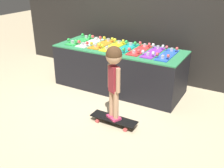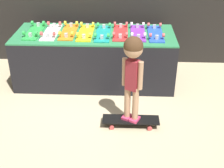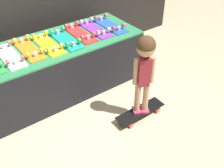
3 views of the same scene
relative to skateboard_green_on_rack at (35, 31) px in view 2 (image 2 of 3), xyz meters
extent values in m
plane|color=beige|center=(0.82, -0.51, -0.73)|extent=(16.00, 16.00, 0.00)
cube|color=black|center=(0.82, -0.02, -0.39)|extent=(2.15, 0.84, 0.69)
cube|color=#2D7F4C|center=(0.82, -0.02, -0.03)|extent=(2.15, 0.84, 0.02)
cube|color=green|center=(0.00, 0.00, -0.01)|extent=(0.19, 0.63, 0.01)
cube|color=#B7B7BC|center=(0.00, 0.21, 0.02)|extent=(0.04, 0.04, 0.05)
cylinder|color=green|center=(0.08, 0.21, 0.05)|extent=(0.03, 0.05, 0.05)
cylinder|color=green|center=(-0.08, 0.21, 0.05)|extent=(0.03, 0.05, 0.05)
cube|color=#B7B7BC|center=(0.00, -0.21, 0.02)|extent=(0.04, 0.04, 0.05)
cylinder|color=green|center=(0.08, -0.21, 0.05)|extent=(0.03, 0.05, 0.05)
cylinder|color=green|center=(-0.08, -0.21, 0.05)|extent=(0.03, 0.05, 0.05)
cube|color=white|center=(0.23, -0.02, -0.01)|extent=(0.19, 0.63, 0.01)
cube|color=#B7B7BC|center=(0.23, 0.19, 0.02)|extent=(0.04, 0.04, 0.05)
cylinder|color=#D84C4C|center=(0.31, 0.19, 0.05)|extent=(0.03, 0.05, 0.05)
cylinder|color=#D84C4C|center=(0.15, 0.19, 0.05)|extent=(0.03, 0.05, 0.05)
cube|color=#B7B7BC|center=(0.23, -0.22, 0.02)|extent=(0.04, 0.04, 0.05)
cylinder|color=#D84C4C|center=(0.31, -0.22, 0.05)|extent=(0.03, 0.05, 0.05)
cylinder|color=#D84C4C|center=(0.15, -0.22, 0.05)|extent=(0.03, 0.05, 0.05)
cube|color=orange|center=(0.47, 0.01, -0.01)|extent=(0.19, 0.63, 0.01)
cube|color=#B7B7BC|center=(0.47, 0.22, 0.02)|extent=(0.04, 0.04, 0.05)
cylinder|color=yellow|center=(0.55, 0.22, 0.05)|extent=(0.03, 0.05, 0.05)
cylinder|color=yellow|center=(0.38, 0.22, 0.05)|extent=(0.03, 0.05, 0.05)
cube|color=#B7B7BC|center=(0.47, -0.20, 0.02)|extent=(0.04, 0.04, 0.05)
cylinder|color=yellow|center=(0.55, -0.20, 0.05)|extent=(0.03, 0.05, 0.05)
cylinder|color=yellow|center=(0.38, -0.20, 0.05)|extent=(0.03, 0.05, 0.05)
cube|color=yellow|center=(0.70, -0.02, -0.01)|extent=(0.19, 0.63, 0.01)
cube|color=#B7B7BC|center=(0.70, 0.19, 0.02)|extent=(0.04, 0.04, 0.05)
cylinder|color=yellow|center=(0.78, 0.19, 0.05)|extent=(0.03, 0.05, 0.05)
cylinder|color=yellow|center=(0.62, 0.19, 0.05)|extent=(0.03, 0.05, 0.05)
cube|color=#B7B7BC|center=(0.70, -0.23, 0.02)|extent=(0.04, 0.04, 0.05)
cylinder|color=yellow|center=(0.78, -0.23, 0.05)|extent=(0.03, 0.05, 0.05)
cylinder|color=yellow|center=(0.62, -0.23, 0.05)|extent=(0.03, 0.05, 0.05)
cube|color=teal|center=(0.93, -0.04, -0.01)|extent=(0.19, 0.63, 0.01)
cube|color=#B7B7BC|center=(0.93, 0.17, 0.02)|extent=(0.04, 0.04, 0.05)
cylinder|color=green|center=(1.01, 0.17, 0.05)|extent=(0.03, 0.05, 0.05)
cylinder|color=green|center=(0.85, 0.17, 0.05)|extent=(0.03, 0.05, 0.05)
cube|color=#B7B7BC|center=(0.93, -0.25, 0.02)|extent=(0.04, 0.04, 0.05)
cylinder|color=green|center=(1.01, -0.25, 0.05)|extent=(0.03, 0.05, 0.05)
cylinder|color=green|center=(0.85, -0.25, 0.05)|extent=(0.03, 0.05, 0.05)
cube|color=red|center=(1.17, 0.01, -0.01)|extent=(0.19, 0.63, 0.01)
cube|color=#B7B7BC|center=(1.17, 0.21, 0.02)|extent=(0.04, 0.04, 0.05)
cylinder|color=#D84C4C|center=(1.25, 0.21, 0.05)|extent=(0.03, 0.05, 0.05)
cylinder|color=#D84C4C|center=(1.08, 0.21, 0.05)|extent=(0.03, 0.05, 0.05)
cube|color=#B7B7BC|center=(1.17, -0.20, 0.02)|extent=(0.04, 0.04, 0.05)
cylinder|color=#D84C4C|center=(1.25, -0.20, 0.05)|extent=(0.03, 0.05, 0.05)
cylinder|color=#D84C4C|center=(1.08, -0.20, 0.05)|extent=(0.03, 0.05, 0.05)
cube|color=purple|center=(1.40, 0.00, -0.01)|extent=(0.19, 0.63, 0.01)
cube|color=#B7B7BC|center=(1.40, 0.21, 0.02)|extent=(0.04, 0.04, 0.05)
cylinder|color=white|center=(1.48, 0.21, 0.05)|extent=(0.03, 0.05, 0.05)
cylinder|color=white|center=(1.32, 0.21, 0.05)|extent=(0.03, 0.05, 0.05)
cube|color=#B7B7BC|center=(1.40, -0.21, 0.02)|extent=(0.04, 0.04, 0.05)
cylinder|color=white|center=(1.48, -0.21, 0.05)|extent=(0.03, 0.05, 0.05)
cylinder|color=white|center=(1.32, -0.21, 0.05)|extent=(0.03, 0.05, 0.05)
cube|color=blue|center=(1.63, -0.01, -0.01)|extent=(0.19, 0.63, 0.01)
cube|color=#B7B7BC|center=(1.63, 0.19, 0.02)|extent=(0.04, 0.04, 0.05)
cylinder|color=#D84C4C|center=(1.71, 0.19, 0.05)|extent=(0.03, 0.05, 0.05)
cylinder|color=#D84C4C|center=(1.55, 0.19, 0.05)|extent=(0.03, 0.05, 0.05)
cube|color=#B7B7BC|center=(1.63, -0.22, 0.02)|extent=(0.04, 0.04, 0.05)
cylinder|color=#D84C4C|center=(1.71, -0.22, 0.05)|extent=(0.03, 0.05, 0.05)
cylinder|color=#D84C4C|center=(1.55, -0.22, 0.05)|extent=(0.03, 0.05, 0.05)
cube|color=black|center=(1.31, -1.09, -0.65)|extent=(0.65, 0.18, 0.01)
cube|color=#B7B7BC|center=(1.52, -1.09, -0.68)|extent=(0.04, 0.04, 0.05)
cylinder|color=#D84C4C|center=(1.52, -1.01, -0.71)|extent=(0.05, 0.03, 0.05)
cylinder|color=#D84C4C|center=(1.52, -1.16, -0.71)|extent=(0.05, 0.03, 0.05)
cube|color=#B7B7BC|center=(1.10, -1.09, -0.68)|extent=(0.04, 0.04, 0.05)
cylinder|color=#D84C4C|center=(1.10, -1.01, -0.71)|extent=(0.05, 0.03, 0.05)
cylinder|color=#D84C4C|center=(1.10, -1.16, -0.71)|extent=(0.05, 0.03, 0.05)
cube|color=#E03D6B|center=(1.35, -1.11, -0.63)|extent=(0.14, 0.15, 0.03)
cylinder|color=tan|center=(1.35, -1.11, -0.42)|extent=(0.07, 0.07, 0.39)
cube|color=#E03D6B|center=(1.27, -1.07, -0.63)|extent=(0.14, 0.15, 0.03)
cylinder|color=tan|center=(1.27, -1.07, -0.42)|extent=(0.07, 0.07, 0.39)
cube|color=maroon|center=(1.31, -1.09, -0.08)|extent=(0.15, 0.14, 0.34)
cylinder|color=tan|center=(1.39, -1.13, -0.06)|extent=(0.06, 0.06, 0.32)
cylinder|color=tan|center=(1.23, -1.05, -0.06)|extent=(0.06, 0.06, 0.32)
sphere|color=tan|center=(1.31, -1.09, 0.22)|extent=(0.20, 0.20, 0.20)
sphere|color=#4C331E|center=(1.31, -1.09, 0.25)|extent=(0.20, 0.20, 0.20)
camera|label=1|loc=(2.77, -3.71, 1.21)|focal=42.00mm
camera|label=2|loc=(1.22, -3.99, 1.45)|focal=50.00mm
camera|label=3|loc=(-0.35, -2.76, 1.52)|focal=42.00mm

